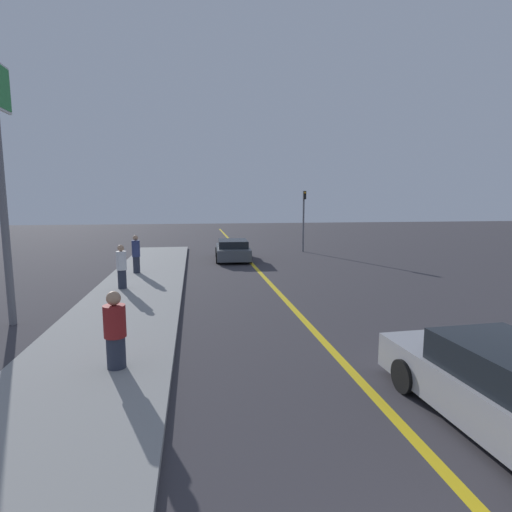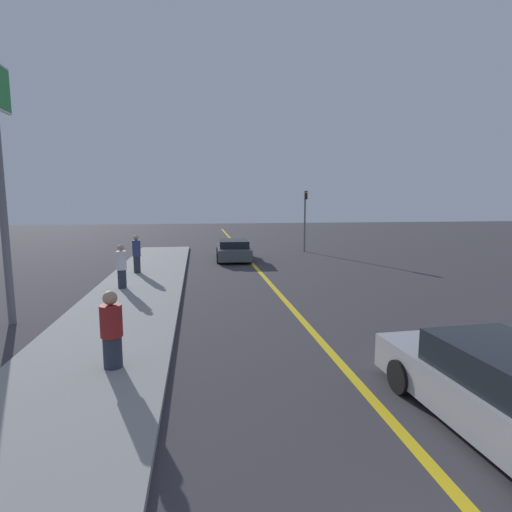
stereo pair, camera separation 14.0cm
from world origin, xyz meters
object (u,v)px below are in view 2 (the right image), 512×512
object	(u,v)px
pedestrian_mid_group	(122,267)
pedestrian_near_curb	(112,330)
car_ahead_center	(234,250)
traffic_light	(305,215)
pedestrian_far_standing	(137,254)
car_near_right_lane	(511,395)

from	to	relation	value
pedestrian_mid_group	pedestrian_near_curb	bearing A→B (deg)	-81.27
car_ahead_center	traffic_light	size ratio (longest dim) A/B	1.06
pedestrian_far_standing	traffic_light	distance (m)	12.44
pedestrian_near_curb	pedestrian_mid_group	bearing A→B (deg)	98.73
car_near_right_lane	car_ahead_center	bearing A→B (deg)	94.79
pedestrian_far_standing	car_near_right_lane	bearing A→B (deg)	-62.46
pedestrian_far_standing	traffic_light	xyz separation A→B (m)	(9.94, 7.33, 1.50)
pedestrian_mid_group	car_ahead_center	bearing A→B (deg)	57.12
pedestrian_near_curb	pedestrian_mid_group	distance (m)	7.60
car_near_right_lane	pedestrian_mid_group	bearing A→B (deg)	121.98
car_near_right_lane	pedestrian_near_curb	distance (m)	6.89
pedestrian_mid_group	pedestrian_far_standing	bearing A→B (deg)	88.67
car_ahead_center	pedestrian_mid_group	world-z (taller)	pedestrian_mid_group
pedestrian_mid_group	traffic_light	xyz separation A→B (m)	(10.02, 10.64, 1.54)
traffic_light	car_ahead_center	bearing A→B (deg)	-149.31
pedestrian_near_curb	traffic_light	size ratio (longest dim) A/B	0.38
pedestrian_near_curb	car_near_right_lane	bearing A→B (deg)	-26.42
car_near_right_lane	pedestrian_near_curb	world-z (taller)	pedestrian_near_curb
pedestrian_mid_group	pedestrian_far_standing	size ratio (longest dim) A/B	0.95
car_ahead_center	pedestrian_mid_group	bearing A→B (deg)	-120.40
car_near_right_lane	pedestrian_mid_group	xyz separation A→B (m)	(-7.32, 10.58, 0.32)
car_near_right_lane	traffic_light	bearing A→B (deg)	80.05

